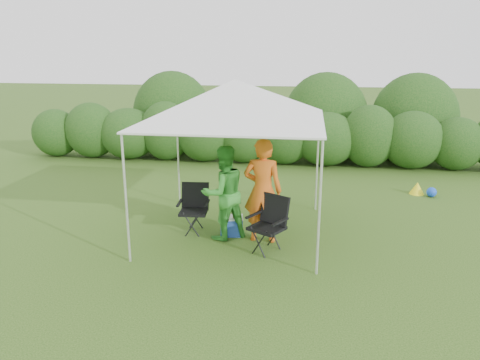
# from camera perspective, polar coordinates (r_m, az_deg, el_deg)

# --- Properties ---
(ground) EXTENTS (70.00, 70.00, 0.00)m
(ground) POSITION_cam_1_polar(r_m,az_deg,el_deg) (8.43, -1.10, -7.59)
(ground) COLOR #3D601E
(hedge) EXTENTS (14.84, 1.53, 1.80)m
(hedge) POSITION_cam_1_polar(r_m,az_deg,el_deg) (13.92, 3.14, 5.37)
(hedge) COLOR #274F18
(hedge) RESTS_ON ground
(canopy) EXTENTS (3.10, 3.10, 2.83)m
(canopy) POSITION_cam_1_polar(r_m,az_deg,el_deg) (8.28, -0.61, 9.66)
(canopy) COLOR silver
(canopy) RESTS_ON ground
(chair_right) EXTENTS (0.74, 0.73, 0.96)m
(chair_right) POSITION_cam_1_polar(r_m,az_deg,el_deg) (7.95, 3.68, -4.91)
(chair_right) COLOR black
(chair_right) RESTS_ON ground
(chair_left) EXTENTS (0.59, 0.54, 0.91)m
(chair_left) POSITION_cam_1_polar(r_m,az_deg,el_deg) (8.82, -5.60, -3.00)
(chair_left) COLOR black
(chair_left) RESTS_ON ground
(man) EXTENTS (0.71, 0.50, 1.87)m
(man) POSITION_cam_1_polar(r_m,az_deg,el_deg) (8.21, 2.78, -1.29)
(man) COLOR #DC5E19
(man) RESTS_ON ground
(woman) EXTENTS (1.05, 1.01, 1.71)m
(woman) POSITION_cam_1_polar(r_m,az_deg,el_deg) (8.35, -2.00, -1.56)
(woman) COLOR green
(woman) RESTS_ON ground
(cooler) EXTENTS (0.47, 0.38, 0.36)m
(cooler) POSITION_cam_1_polar(r_m,az_deg,el_deg) (8.68, -1.05, -5.60)
(cooler) COLOR #244AA7
(cooler) RESTS_ON ground
(bottle) EXTENTS (0.06, 0.06, 0.21)m
(bottle) POSITION_cam_1_polar(r_m,az_deg,el_deg) (8.54, -0.70, -3.96)
(bottle) COLOR #592D0C
(bottle) RESTS_ON cooler
(lawn_toy) EXTENTS (0.57, 0.48, 0.29)m
(lawn_toy) POSITION_cam_1_polar(r_m,az_deg,el_deg) (11.82, 21.18, -1.05)
(lawn_toy) COLOR yellow
(lawn_toy) RESTS_ON ground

